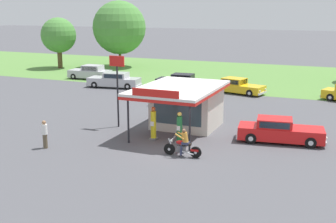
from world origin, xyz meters
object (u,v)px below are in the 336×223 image
gas_pump_nearside (153,124)px  gas_pump_offside (179,129)px  roadside_pole_sign (117,79)px  motorcycle_with_rider (183,145)px  parked_car_back_row_far_left (180,81)px  parked_car_back_row_left (114,80)px  featured_classic_sedan (280,131)px  parked_car_back_row_centre (90,73)px  bystander_strolling_foreground (157,94)px  parked_car_second_row_spare (237,86)px  bystander_chatting_near_pumps (213,101)px  bystander_admiring_sedan (45,134)px

gas_pump_nearside → gas_pump_offside: (1.74, -0.00, -0.08)m
roadside_pole_sign → motorcycle_with_rider: bearing=-32.1°
parked_car_back_row_far_left → gas_pump_offside: bearing=-68.7°
parked_car_back_row_left → featured_classic_sedan: bearing=-33.5°
motorcycle_with_rider → parked_car_back_row_left: bearing=129.7°
parked_car_back_row_centre → bystander_strolling_foreground: 16.18m
gas_pump_nearside → roadside_pole_sign: roadside_pole_sign is taller
parked_car_back_row_far_left → roadside_pole_sign: 16.18m
motorcycle_with_rider → parked_car_back_row_left: size_ratio=0.38×
motorcycle_with_rider → roadside_pole_sign: (-6.30, 3.96, 2.68)m
parked_car_back_row_centre → roadside_pole_sign: bearing=-51.9°
featured_classic_sedan → parked_car_second_row_spare: 15.60m
parked_car_back_row_left → bystander_strolling_foreground: bearing=-38.3°
bystander_chatting_near_pumps → gas_pump_offside: bearing=-87.0°
featured_classic_sedan → bystander_chatting_near_pumps: bystander_chatting_near_pumps is taller
bystander_strolling_foreground → featured_classic_sedan: bearing=-29.8°
parked_car_back_row_far_left → parked_car_back_row_centre: parked_car_back_row_centre is taller
motorcycle_with_rider → bystander_chatting_near_pumps: size_ratio=1.25×
motorcycle_with_rider → parked_car_back_row_far_left: size_ratio=0.44×
parked_car_back_row_far_left → parked_car_back_row_centre: (-11.59, 1.01, 0.09)m
gas_pump_offside → bystander_strolling_foreground: size_ratio=1.11×
parked_car_back_row_far_left → bystander_admiring_sedan: bearing=-89.9°
motorcycle_with_rider → bystander_strolling_foreground: bystander_strolling_foreground is taller
featured_classic_sedan → parked_car_back_row_left: 22.40m
parked_car_back_row_left → bystander_chatting_near_pumps: bearing=-27.3°
parked_car_back_row_centre → bystander_chatting_near_pumps: (18.02, -10.24, 0.18)m
bystander_chatting_near_pumps → parked_car_back_row_far_left: bearing=124.9°
featured_classic_sedan → parked_car_back_row_far_left: (-12.43, 15.04, -0.02)m
motorcycle_with_rider → parked_car_back_row_left: 22.27m
featured_classic_sedan → parked_car_back_row_far_left: 19.51m
gas_pump_offside → parked_car_back_row_left: bearing=131.4°
gas_pump_nearside → roadside_pole_sign: bearing=153.6°
gas_pump_nearside → parked_car_second_row_spare: (1.04, 16.84, -0.31)m
roadside_pole_sign → bystander_admiring_sedan: bearing=-105.8°
gas_pump_nearside → parked_car_back_row_far_left: (-5.13, 17.59, -0.30)m
gas_pump_offside → parked_car_back_row_centre: size_ratio=0.37×
parked_car_back_row_centre → parked_car_second_row_spare: parked_car_back_row_centre is taller
bystander_chatting_near_pumps → roadside_pole_sign: roadside_pole_sign is taller
featured_classic_sedan → parked_car_back_row_centre: 28.89m
gas_pump_offside → parked_car_back_row_left: gas_pump_offside is taller
parked_car_second_row_spare → motorcycle_with_rider: bearing=-84.6°
bystander_chatting_near_pumps → motorcycle_with_rider: bearing=-81.7°
bystander_chatting_near_pumps → bystander_admiring_sedan: bearing=-117.2°
featured_classic_sedan → parked_car_back_row_centre: size_ratio=1.05×
motorcycle_with_rider → parked_car_back_row_centre: 28.58m
bystander_chatting_near_pumps → roadside_pole_sign: size_ratio=0.36×
parked_car_second_row_spare → bystander_chatting_near_pumps: size_ratio=3.26×
featured_classic_sedan → bystander_admiring_sedan: (-12.38, -6.59, 0.20)m
gas_pump_offside → parked_car_second_row_spare: 16.85m
parked_car_back_row_left → roadside_pole_sign: size_ratio=1.17×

